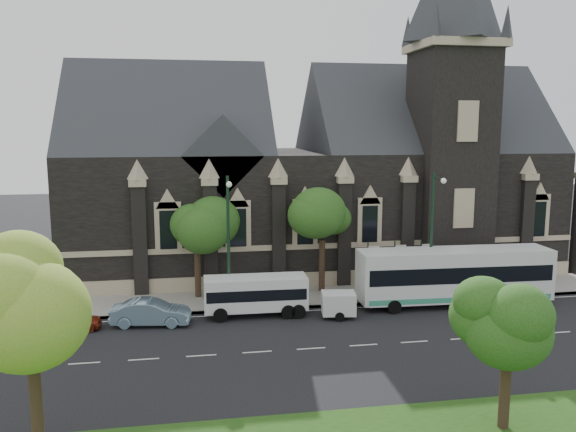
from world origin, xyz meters
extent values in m
plane|color=black|center=(0.00, 0.00, 0.00)|extent=(160.00, 160.00, 0.00)
cube|color=#9C968E|center=(0.00, 9.50, 0.07)|extent=(80.00, 5.00, 0.15)
cube|color=black|center=(4.00, 19.50, 5.00)|extent=(40.00, 15.00, 10.00)
cube|color=#2C2E33|center=(-8.00, 19.50, 10.00)|extent=(16.00, 15.00, 15.00)
cube|color=#2C2E33|center=(14.00, 19.50, 10.00)|extent=(20.00, 15.00, 15.00)
cube|color=#2C2E33|center=(-4.00, 15.00, 10.00)|extent=(6.00, 6.00, 6.00)
cube|color=black|center=(14.00, 13.50, 9.00)|extent=(5.50, 5.50, 18.00)
cube|color=tan|center=(14.00, 13.50, 18.20)|extent=(6.20, 6.20, 0.60)
cube|color=tan|center=(4.00, 11.96, 3.20)|extent=(40.00, 0.22, 0.40)
cube|color=tan|center=(4.00, 11.96, 0.60)|extent=(40.00, 0.25, 1.20)
cube|color=black|center=(2.00, 11.82, 4.80)|extent=(1.20, 0.12, 2.80)
cylinder|color=black|center=(-12.00, -9.00, 2.20)|extent=(0.44, 0.44, 4.40)
sphere|color=olive|center=(-12.00, -9.00, 6.22)|extent=(4.16, 4.16, 4.16)
sphere|color=olive|center=(-11.22, -8.22, 7.00)|extent=(3.12, 3.12, 3.12)
cylinder|color=black|center=(6.00, -9.50, 1.54)|extent=(0.44, 0.44, 3.08)
sphere|color=#204816|center=(6.00, -9.50, 4.48)|extent=(3.20, 3.20, 3.20)
sphere|color=#204816|center=(6.60, -8.90, 5.08)|extent=(2.40, 2.40, 2.40)
cylinder|color=black|center=(3.00, 10.50, 1.98)|extent=(0.44, 0.44, 3.96)
sphere|color=#204816|center=(3.00, 10.50, 5.64)|extent=(3.84, 3.84, 3.84)
sphere|color=#204816|center=(3.72, 11.22, 6.36)|extent=(2.88, 2.88, 2.88)
cylinder|color=black|center=(-6.00, 10.50, 1.98)|extent=(0.44, 0.44, 3.96)
sphere|color=#204816|center=(-6.00, 10.50, 5.57)|extent=(3.68, 3.68, 3.68)
sphere|color=#204816|center=(-5.31, 11.19, 6.26)|extent=(2.76, 2.76, 2.76)
cylinder|color=black|center=(10.00, 7.30, 4.50)|extent=(0.20, 0.20, 9.00)
cylinder|color=black|center=(10.00, 6.50, 8.70)|extent=(0.10, 1.60, 0.10)
sphere|color=silver|center=(10.00, 5.70, 8.60)|extent=(0.36, 0.36, 0.36)
cylinder|color=black|center=(-4.00, 7.30, 4.50)|extent=(0.20, 0.20, 9.00)
cylinder|color=black|center=(-4.00, 6.50, 8.70)|extent=(0.10, 1.60, 0.10)
sphere|color=silver|center=(-4.00, 5.70, 8.60)|extent=(0.36, 0.36, 0.36)
cylinder|color=black|center=(6.00, 9.00, 2.00)|extent=(0.10, 0.10, 4.00)
cube|color=white|center=(6.45, 9.00, 2.60)|extent=(0.80, 0.04, 2.20)
cylinder|color=black|center=(8.00, 9.00, 2.00)|extent=(0.10, 0.10, 4.00)
cube|color=white|center=(8.45, 9.00, 2.60)|extent=(0.80, 0.04, 2.20)
cylinder|color=black|center=(10.00, 9.00, 2.00)|extent=(0.10, 0.10, 4.00)
cube|color=white|center=(10.45, 9.00, 2.60)|extent=(0.80, 0.04, 2.20)
cube|color=silver|center=(11.28, 6.20, 2.15)|extent=(13.30, 3.20, 3.40)
cube|color=black|center=(11.28, 6.20, 2.39)|extent=(12.78, 3.23, 1.08)
cube|color=#369672|center=(11.28, 6.20, 0.75)|extent=(12.78, 3.22, 0.35)
cylinder|color=black|center=(6.61, 4.98, 0.45)|extent=(0.91, 0.31, 0.90)
cylinder|color=black|center=(6.70, 7.73, 0.45)|extent=(0.91, 0.31, 0.90)
cylinder|color=black|center=(15.20, 4.69, 0.45)|extent=(0.91, 0.31, 0.90)
cylinder|color=black|center=(15.29, 7.44, 0.45)|extent=(0.91, 0.31, 0.90)
cylinder|color=black|center=(16.52, 4.64, 0.45)|extent=(0.91, 0.31, 0.90)
cylinder|color=black|center=(16.61, 7.40, 0.45)|extent=(0.91, 0.31, 0.90)
cube|color=silver|center=(-2.37, 6.20, 1.50)|extent=(6.64, 2.21, 2.10)
cube|color=black|center=(-2.37, 6.20, 1.58)|extent=(6.38, 2.25, 0.71)
cylinder|color=black|center=(-4.70, 5.21, 0.45)|extent=(0.91, 0.30, 0.90)
cylinder|color=black|center=(-4.66, 7.29, 0.45)|extent=(0.91, 0.30, 0.90)
cylinder|color=black|center=(-0.41, 5.12, 0.45)|extent=(0.91, 0.30, 0.90)
cylinder|color=black|center=(-0.37, 7.20, 0.45)|extent=(0.91, 0.30, 0.90)
cylinder|color=black|center=(0.25, 5.11, 0.45)|extent=(0.91, 0.30, 0.90)
cylinder|color=black|center=(0.29, 7.18, 0.45)|extent=(0.91, 0.30, 0.90)
cube|color=silver|center=(2.80, 4.87, 0.95)|extent=(2.30, 1.86, 1.37)
cylinder|color=black|center=(2.69, 4.09, 0.30)|extent=(0.61, 0.29, 0.59)
cylinder|color=black|center=(2.91, 5.66, 0.30)|extent=(0.61, 0.29, 0.59)
cylinder|color=black|center=(4.16, 4.69, 0.58)|extent=(1.26, 0.25, 0.08)
imported|color=#7897AD|center=(-8.95, 5.41, 0.79)|extent=(4.99, 2.26, 1.59)
imported|color=maroon|center=(-13.65, 5.16, 0.61)|extent=(3.69, 1.75, 1.22)
camera|label=1|loc=(-6.31, -29.66, 12.14)|focal=35.99mm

